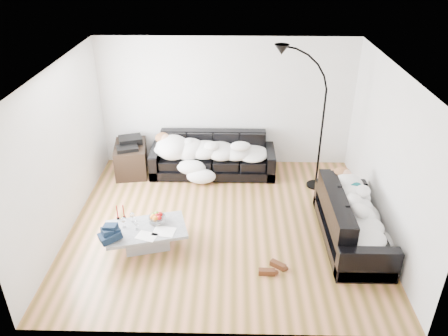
{
  "coord_description": "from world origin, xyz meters",
  "views": [
    {
      "loc": [
        0.14,
        -5.93,
        4.3
      ],
      "look_at": [
        0.0,
        0.3,
        0.9
      ],
      "focal_mm": 35.0,
      "sensor_mm": 36.0,
      "label": 1
    }
  ],
  "objects_px": {
    "av_cabinet": "(131,159)",
    "sofa_right": "(353,218)",
    "wine_glass_b": "(124,223)",
    "wine_glass_c": "(136,225)",
    "sleeper_right": "(355,206)",
    "coffee_table": "(147,237)",
    "sleeper_back": "(212,146)",
    "candle_left": "(117,212)",
    "fruit_bowl": "(157,218)",
    "floor_lamp": "(322,129)",
    "stereo": "(129,142)",
    "shoes": "(272,268)",
    "wine_glass_a": "(132,217)",
    "sofa_back": "(213,155)",
    "candle_right": "(124,212)"
  },
  "relations": [
    {
      "from": "wine_glass_a",
      "to": "wine_glass_b",
      "type": "bearing_deg",
      "value": -126.96
    },
    {
      "from": "candle_left",
      "to": "av_cabinet",
      "type": "relative_size",
      "value": 0.28
    },
    {
      "from": "sleeper_back",
      "to": "fruit_bowl",
      "type": "xyz_separation_m",
      "value": [
        -0.75,
        -2.14,
        -0.2
      ]
    },
    {
      "from": "sleeper_right",
      "to": "wine_glass_b",
      "type": "xyz_separation_m",
      "value": [
        -3.5,
        -0.23,
        -0.2
      ]
    },
    {
      "from": "floor_lamp",
      "to": "sleeper_back",
      "type": "bearing_deg",
      "value": -173.68
    },
    {
      "from": "sleeper_right",
      "to": "floor_lamp",
      "type": "relative_size",
      "value": 0.73
    },
    {
      "from": "av_cabinet",
      "to": "sofa_right",
      "type": "bearing_deg",
      "value": -37.38
    },
    {
      "from": "coffee_table",
      "to": "sleeper_back",
      "type": "bearing_deg",
      "value": 68.52
    },
    {
      "from": "wine_glass_b",
      "to": "wine_glass_c",
      "type": "relative_size",
      "value": 1.1
    },
    {
      "from": "fruit_bowl",
      "to": "av_cabinet",
      "type": "xyz_separation_m",
      "value": [
        -0.88,
        2.19,
        -0.13
      ]
    },
    {
      "from": "wine_glass_a",
      "to": "wine_glass_c",
      "type": "bearing_deg",
      "value": -62.97
    },
    {
      "from": "sofa_right",
      "to": "wine_glass_b",
      "type": "distance_m",
      "value": 3.51
    },
    {
      "from": "sofa_back",
      "to": "candle_right",
      "type": "xyz_separation_m",
      "value": [
        -1.29,
        -2.09,
        0.06
      ]
    },
    {
      "from": "candle_right",
      "to": "stereo",
      "type": "height_order",
      "value": "stereo"
    },
    {
      "from": "wine_glass_b",
      "to": "candle_right",
      "type": "relative_size",
      "value": 0.74
    },
    {
      "from": "candle_right",
      "to": "floor_lamp",
      "type": "height_order",
      "value": "floor_lamp"
    },
    {
      "from": "sofa_back",
      "to": "floor_lamp",
      "type": "distance_m",
      "value": 2.18
    },
    {
      "from": "fruit_bowl",
      "to": "coffee_table",
      "type": "bearing_deg",
      "value": -132.55
    },
    {
      "from": "floor_lamp",
      "to": "coffee_table",
      "type": "bearing_deg",
      "value": -128.89
    },
    {
      "from": "wine_glass_c",
      "to": "shoes",
      "type": "height_order",
      "value": "wine_glass_c"
    },
    {
      "from": "wine_glass_c",
      "to": "candle_right",
      "type": "bearing_deg",
      "value": 130.5
    },
    {
      "from": "sofa_back",
      "to": "candle_right",
      "type": "distance_m",
      "value": 2.46
    },
    {
      "from": "sofa_back",
      "to": "wine_glass_b",
      "type": "distance_m",
      "value": 2.65
    },
    {
      "from": "fruit_bowl",
      "to": "shoes",
      "type": "bearing_deg",
      "value": -21.35
    },
    {
      "from": "wine_glass_c",
      "to": "shoes",
      "type": "distance_m",
      "value": 2.1
    },
    {
      "from": "wine_glass_a",
      "to": "sleeper_back",
      "type": "bearing_deg",
      "value": 62.21
    },
    {
      "from": "sleeper_back",
      "to": "candle_left",
      "type": "relative_size",
      "value": 8.47
    },
    {
      "from": "wine_glass_a",
      "to": "av_cabinet",
      "type": "distance_m",
      "value": 2.26
    },
    {
      "from": "sleeper_back",
      "to": "sofa_back",
      "type": "bearing_deg",
      "value": 90.0
    },
    {
      "from": "sleeper_right",
      "to": "wine_glass_c",
      "type": "distance_m",
      "value": 3.32
    },
    {
      "from": "sleeper_back",
      "to": "sleeper_right",
      "type": "height_order",
      "value": "sleeper_right"
    },
    {
      "from": "av_cabinet",
      "to": "stereo",
      "type": "relative_size",
      "value": 1.97
    },
    {
      "from": "wine_glass_c",
      "to": "fruit_bowl",
      "type": "bearing_deg",
      "value": 36.2
    },
    {
      "from": "fruit_bowl",
      "to": "candle_right",
      "type": "distance_m",
      "value": 0.55
    },
    {
      "from": "av_cabinet",
      "to": "floor_lamp",
      "type": "bearing_deg",
      "value": -16.18
    },
    {
      "from": "wine_glass_b",
      "to": "av_cabinet",
      "type": "height_order",
      "value": "av_cabinet"
    },
    {
      "from": "sofa_right",
      "to": "sleeper_right",
      "type": "height_order",
      "value": "sleeper_right"
    },
    {
      "from": "wine_glass_b",
      "to": "shoes",
      "type": "bearing_deg",
      "value": -13.33
    },
    {
      "from": "wine_glass_c",
      "to": "candle_left",
      "type": "relative_size",
      "value": 0.65
    },
    {
      "from": "sofa_right",
      "to": "candle_right",
      "type": "height_order",
      "value": "sofa_right"
    },
    {
      "from": "shoes",
      "to": "stereo",
      "type": "distance_m",
      "value": 3.93
    },
    {
      "from": "fruit_bowl",
      "to": "wine_glass_c",
      "type": "distance_m",
      "value": 0.35
    },
    {
      "from": "sleeper_back",
      "to": "wine_glass_c",
      "type": "bearing_deg",
      "value": -113.83
    },
    {
      "from": "wine_glass_b",
      "to": "candle_right",
      "type": "bearing_deg",
      "value": 101.94
    },
    {
      "from": "sleeper_right",
      "to": "sofa_right",
      "type": "bearing_deg",
      "value": -180.0
    },
    {
      "from": "wine_glass_a",
      "to": "shoes",
      "type": "bearing_deg",
      "value": -17.49
    },
    {
      "from": "sleeper_right",
      "to": "stereo",
      "type": "distance_m",
      "value": 4.43
    },
    {
      "from": "sleeper_right",
      "to": "coffee_table",
      "type": "height_order",
      "value": "sleeper_right"
    },
    {
      "from": "sleeper_right",
      "to": "shoes",
      "type": "height_order",
      "value": "sleeper_right"
    },
    {
      "from": "fruit_bowl",
      "to": "av_cabinet",
      "type": "relative_size",
      "value": 0.3
    }
  ]
}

